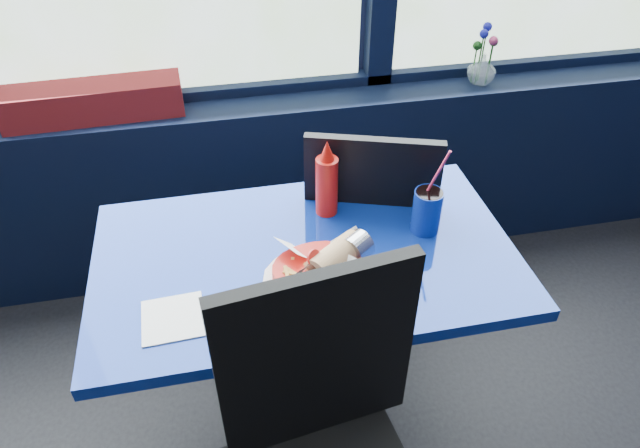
{
  "coord_description": "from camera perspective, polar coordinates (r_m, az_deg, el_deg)",
  "views": [
    {
      "loc": [
        0.1,
        0.8,
        1.84
      ],
      "look_at": [
        0.34,
        1.98,
        0.87
      ],
      "focal_mm": 32.0,
      "sensor_mm": 36.0,
      "label": 1
    }
  ],
  "objects": [
    {
      "name": "near_table",
      "position": [
        1.76,
        -1.34,
        -7.3
      ],
      "size": [
        1.2,
        0.7,
        0.75
      ],
      "color": "black",
      "rests_on": "ground"
    },
    {
      "name": "flower_vase",
      "position": [
        2.51,
        15.94,
        14.97
      ],
      "size": [
        0.16,
        0.16,
        0.25
      ],
      "rotation": [
        0.0,
        0.0,
        -0.41
      ],
      "color": "silver",
      "rests_on": "window_sill"
    },
    {
      "name": "planter_box",
      "position": [
        2.32,
        -21.7,
        11.35
      ],
      "size": [
        0.65,
        0.19,
        0.13
      ],
      "primitive_type": "cube",
      "rotation": [
        0.0,
        0.0,
        0.04
      ],
      "color": "maroon",
      "rests_on": "window_sill"
    },
    {
      "name": "window_sill",
      "position": [
        2.52,
        -11.67,
        3.29
      ],
      "size": [
        5.0,
        0.26,
        0.8
      ],
      "primitive_type": "cube",
      "color": "black",
      "rests_on": "ground"
    },
    {
      "name": "napkin",
      "position": [
        1.5,
        -14.49,
        -9.11
      ],
      "size": [
        0.16,
        0.16,
        0.0
      ],
      "primitive_type": "cube",
      "rotation": [
        0.0,
        0.0,
        0.05
      ],
      "color": "white",
      "rests_on": "near_table"
    },
    {
      "name": "soda_cup",
      "position": [
        1.7,
        10.64,
        1.37
      ],
      "size": [
        0.09,
        0.09,
        0.29
      ],
      "rotation": [
        0.0,
        0.0,
        0.14
      ],
      "color": "navy",
      "rests_on": "near_table"
    },
    {
      "name": "chair_near_back",
      "position": [
        2.03,
        2.8,
        -0.12
      ],
      "size": [
        0.56,
        0.56,
        0.98
      ],
      "rotation": [
        0.0,
        0.0,
        2.82
      ],
      "color": "black",
      "rests_on": "ground"
    },
    {
      "name": "food_basket",
      "position": [
        1.53,
        0.29,
        -4.44
      ],
      "size": [
        0.31,
        0.31,
        0.1
      ],
      "rotation": [
        0.0,
        0.0,
        0.21
      ],
      "color": "#AF130B",
      "rests_on": "near_table"
    },
    {
      "name": "ketchup_bottle",
      "position": [
        1.72,
        0.68,
        4.23
      ],
      "size": [
        0.07,
        0.07,
        0.25
      ],
      "color": "#AF130B",
      "rests_on": "near_table"
    }
  ]
}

